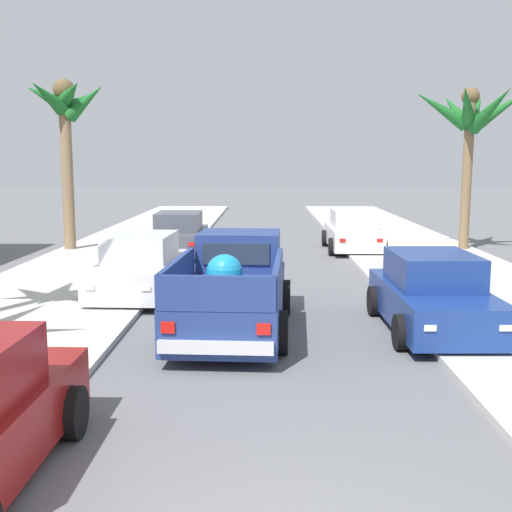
% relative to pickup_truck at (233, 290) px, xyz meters
% --- Properties ---
extents(sidewalk_left, '(4.94, 60.00, 0.12)m').
position_rel_pickup_truck_xyz_m(sidewalk_left, '(-4.56, 4.11, -0.73)').
color(sidewalk_left, beige).
rests_on(sidewalk_left, ground).
extents(sidewalk_right, '(4.94, 60.00, 0.12)m').
position_rel_pickup_truck_xyz_m(sidewalk_right, '(5.98, 4.11, -0.73)').
color(sidewalk_right, beige).
rests_on(sidewalk_right, ground).
extents(curb_left, '(0.16, 60.00, 0.10)m').
position_rel_pickup_truck_xyz_m(curb_left, '(-3.49, 4.11, -0.74)').
color(curb_left, silver).
rests_on(curb_left, ground).
extents(curb_right, '(0.16, 60.00, 0.10)m').
position_rel_pickup_truck_xyz_m(curb_right, '(4.91, 4.11, -0.74)').
color(curb_right, silver).
rests_on(curb_right, ground).
extents(pickup_truck, '(2.40, 5.30, 1.80)m').
position_rel_pickup_truck_xyz_m(pickup_truck, '(0.00, 0.00, 0.00)').
color(pickup_truck, navy).
rests_on(pickup_truck, ground).
extents(car_left_near, '(2.08, 4.28, 1.54)m').
position_rel_pickup_truck_xyz_m(car_left_near, '(3.91, -0.07, -0.07)').
color(car_left_near, navy).
rests_on(car_left_near, ground).
extents(car_right_near, '(2.08, 4.29, 1.54)m').
position_rel_pickup_truck_xyz_m(car_right_near, '(-2.45, 10.28, -0.07)').
color(car_right_near, '#474C56').
rests_on(car_right_near, ground).
extents(car_left_mid, '(2.04, 4.27, 1.54)m').
position_rel_pickup_truck_xyz_m(car_left_mid, '(3.89, 11.44, -0.07)').
color(car_left_mid, silver).
rests_on(car_left_mid, ground).
extents(car_left_far, '(2.15, 4.32, 1.54)m').
position_rel_pickup_truck_xyz_m(car_left_far, '(-2.45, 3.19, -0.07)').
color(car_left_far, silver).
rests_on(car_left_far, ground).
extents(palm_tree_right_fore, '(4.24, 3.83, 5.97)m').
position_rel_pickup_truck_xyz_m(palm_tree_right_fore, '(7.98, 11.08, 4.07)').
color(palm_tree_right_fore, brown).
rests_on(palm_tree_right_fore, ground).
extents(palm_tree_left_back, '(3.17, 3.52, 6.23)m').
position_rel_pickup_truck_xyz_m(palm_tree_left_back, '(-6.52, 11.03, 4.20)').
color(palm_tree_left_back, '#846B4C').
rests_on(palm_tree_left_back, ground).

